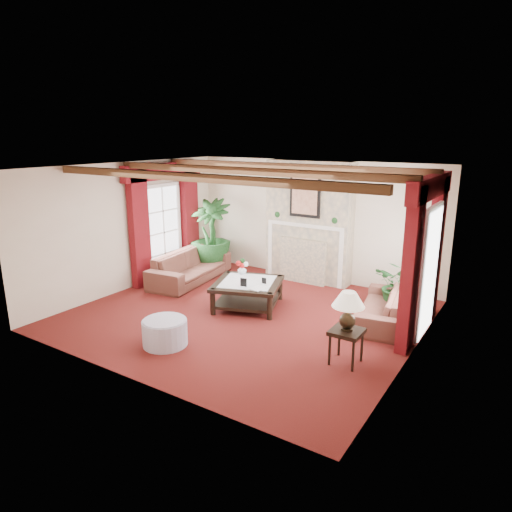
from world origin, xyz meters
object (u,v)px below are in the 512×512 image
Objects in this scene: sofa_right at (383,301)px; ottoman at (165,333)px; sofa_left at (190,262)px; potted_palm at (211,250)px; side_table at (346,346)px; coffee_table at (248,294)px.

ottoman is (-2.60, -2.81, -0.16)m from sofa_right.
sofa_left is at bearing -98.79° from sofa_right.
ottoman is (1.98, -3.73, -0.28)m from potted_palm.
side_table is (4.62, -2.75, -0.23)m from potted_palm.
sofa_right is 2.76× the size of ottoman.
potted_palm is 2.72m from coffee_table.
sofa_left is 4.48× the size of side_table.
sofa_right is at bearing 47.30° from ottoman.
side_table is 0.74× the size of ottoman.
potted_palm is at bearing 1.24° from sofa_left.
potted_palm is at bearing 117.96° from ottoman.
ottoman is at bearing -159.68° from side_table.
sofa_left reaches higher than sofa_right.
sofa_right is 1.59× the size of coffee_table.
ottoman is (1.83, -2.76, -0.24)m from sofa_left.
side_table is (2.46, -1.12, 0.01)m from coffee_table.
potted_palm is 4.23m from ottoman.
sofa_right is 3.73× the size of side_table.
potted_palm is 3.58× the size of side_table.
sofa_right is at bearing -3.14° from coffee_table.
potted_palm reaches higher than side_table.
sofa_left is 1.25× the size of potted_palm.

